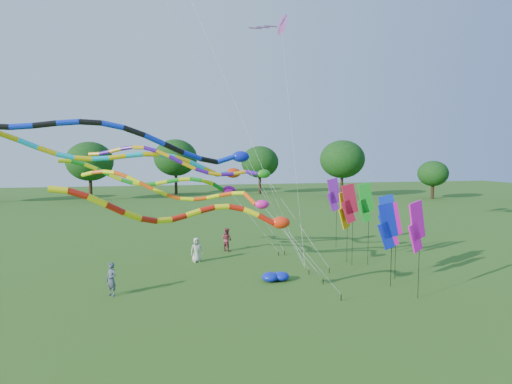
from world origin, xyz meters
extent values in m
plane|color=#295B18|center=(0.00, 0.00, 0.00)|extent=(160.00, 160.00, 0.00)
cylinder|color=#382314|center=(35.45, 39.18, 1.34)|extent=(0.50, 0.50, 2.69)
ellipsoid|color=#13380F|center=(35.45, 39.18, 4.85)|extent=(5.67, 5.67, 4.82)
cylinder|color=#382314|center=(24.19, 47.20, 1.74)|extent=(0.50, 0.50, 3.48)
ellipsoid|color=#13380F|center=(24.19, 47.20, 6.29)|extent=(7.35, 7.35, 6.25)
cylinder|color=#382314|center=(12.37, 57.51, 1.32)|extent=(0.50, 0.50, 2.63)
ellipsoid|color=#13380F|center=(12.37, 57.51, 4.75)|extent=(5.56, 5.56, 4.72)
cylinder|color=#382314|center=(-2.94, 58.75, 1.15)|extent=(0.50, 0.50, 2.31)
ellipsoid|color=#13380F|center=(-2.94, 58.75, 4.16)|extent=(4.87, 4.87, 4.14)
cylinder|color=#382314|center=(-15.68, 48.65, 1.42)|extent=(0.50, 0.50, 2.85)
ellipsoid|color=#13380F|center=(-15.68, 48.65, 5.14)|extent=(6.01, 6.01, 5.11)
cylinder|color=black|center=(2.59, -0.87, 0.15)|extent=(0.05, 0.05, 0.30)
cylinder|color=silver|center=(1.02, -1.12, 2.09)|extent=(0.02, 0.02, 4.81)
ellipsoid|color=#FF300D|center=(-0.54, -1.38, 3.90)|extent=(0.83, 0.54, 0.54)
cylinder|color=red|center=(-1.21, -1.39, 4.08)|extent=(0.24, 0.24, 0.74)
cylinder|color=#FFF00D|center=(-1.85, -1.31, 4.39)|extent=(0.24, 0.24, 0.70)
cylinder|color=red|center=(-2.49, -1.26, 4.59)|extent=(0.24, 0.24, 0.65)
cylinder|color=#FFF00D|center=(-3.11, -1.27, 4.65)|extent=(0.24, 0.24, 0.62)
cylinder|color=red|center=(-3.73, -1.35, 4.58)|extent=(0.24, 0.24, 0.63)
cylinder|color=#FFF00D|center=(-4.34, -1.49, 4.44)|extent=(0.24, 0.24, 0.65)
cylinder|color=red|center=(-4.94, -1.69, 4.31)|extent=(0.24, 0.24, 0.65)
cylinder|color=#FFF00D|center=(-5.52, -1.95, 4.26)|extent=(0.24, 0.24, 0.65)
cylinder|color=red|center=(-6.11, -2.23, 4.34)|extent=(0.24, 0.24, 0.67)
cylinder|color=#FFF00D|center=(-6.69, -2.52, 4.56)|extent=(0.24, 0.24, 0.71)
cylinder|color=red|center=(-7.28, -2.79, 4.88)|extent=(0.24, 0.24, 0.73)
cylinder|color=#FFF00D|center=(-7.87, -3.02, 5.22)|extent=(0.24, 0.24, 0.71)
cylinder|color=red|center=(-8.47, -3.20, 5.49)|extent=(0.24, 0.24, 0.66)
cylinder|color=#FFF00D|center=(-9.08, -3.30, 5.65)|extent=(0.24, 0.24, 0.63)
cylinder|color=black|center=(2.71, 1.71, 0.15)|extent=(0.05, 0.05, 0.30)
cylinder|color=silver|center=(1.18, 2.30, 2.25)|extent=(0.02, 0.02, 5.12)
ellipsoid|color=#FA1B93|center=(-0.35, 2.88, 4.22)|extent=(0.76, 0.49, 0.49)
cylinder|color=#FF510D|center=(-0.91, 3.38, 4.49)|extent=(0.22, 0.22, 1.03)
cylinder|color=#F2FF0D|center=(-1.46, 3.88, 4.75)|extent=(0.22, 0.22, 0.70)
cylinder|color=#FF510D|center=(-2.12, 4.13, 4.67)|extent=(0.22, 0.22, 0.71)
cylinder|color=#F2FF0D|center=(-2.79, 4.30, 4.54)|extent=(0.22, 0.22, 0.72)
cylinder|color=#FF510D|center=(-3.49, 4.43, 4.44)|extent=(0.22, 0.22, 0.72)
cylinder|color=#F2FF0D|center=(-4.21, 4.52, 4.43)|extent=(0.22, 0.22, 0.73)
cylinder|color=#FF510D|center=(-4.93, 4.59, 4.56)|extent=(0.22, 0.22, 0.75)
cylinder|color=#F2FF0D|center=(-5.64, 4.66, 4.83)|extent=(0.22, 0.22, 0.79)
cylinder|color=#FF510D|center=(-6.35, 4.77, 5.17)|extent=(0.22, 0.22, 0.80)
cylinder|color=#F2FF0D|center=(-7.04, 4.92, 5.51)|extent=(0.22, 0.22, 0.77)
cylinder|color=#FF510D|center=(-7.71, 5.13, 5.78)|extent=(0.22, 0.22, 0.73)
cylinder|color=#F2FF0D|center=(-8.35, 5.40, 5.92)|extent=(0.22, 0.22, 0.70)
cylinder|color=#FF510D|center=(-8.97, 5.74, 5.91)|extent=(0.22, 0.22, 0.71)
cylinder|color=#F2FF0D|center=(-9.57, 6.12, 5.80)|extent=(0.22, 0.22, 0.73)
cylinder|color=black|center=(3.88, 3.70, 0.15)|extent=(0.05, 0.05, 0.30)
cylinder|color=silver|center=(2.04, 4.22, 3.02)|extent=(0.02, 0.02, 6.69)
ellipsoid|color=#1E8217|center=(0.21, 4.74, 5.77)|extent=(0.78, 0.50, 0.50)
cylinder|color=#410D98|center=(-0.41, 5.15, 5.82)|extent=(0.23, 0.23, 0.86)
cylinder|color=orange|center=(-1.06, 5.50, 5.81)|extent=(0.23, 0.23, 0.74)
cylinder|color=#410D98|center=(-1.79, 5.55, 5.73)|extent=(0.23, 0.23, 0.74)
cylinder|color=orange|center=(-2.53, 5.56, 5.76)|extent=(0.23, 0.23, 0.75)
cylinder|color=#410D98|center=(-3.27, 5.57, 5.93)|extent=(0.23, 0.23, 0.78)
cylinder|color=orange|center=(-4.01, 5.60, 6.22)|extent=(0.23, 0.23, 0.81)
cylinder|color=#410D98|center=(-4.73, 5.67, 6.58)|extent=(0.23, 0.23, 0.81)
cylinder|color=orange|center=(-5.44, 5.79, 6.92)|extent=(0.23, 0.23, 0.78)
cylinder|color=#410D98|center=(-6.13, 5.98, 7.17)|extent=(0.23, 0.23, 0.74)
cylinder|color=orange|center=(-6.80, 6.23, 7.28)|extent=(0.23, 0.23, 0.72)
cylinder|color=#410D98|center=(-7.46, 6.55, 7.25)|extent=(0.23, 0.23, 0.74)
cylinder|color=orange|center=(-8.10, 6.90, 7.12)|extent=(0.23, 0.23, 0.75)
cylinder|color=#410D98|center=(-8.74, 7.28, 6.98)|extent=(0.23, 0.23, 0.75)
cylinder|color=orange|center=(-9.37, 7.66, 6.91)|extent=(0.23, 0.23, 0.74)
cylinder|color=black|center=(2.61, 3.62, 0.15)|extent=(0.05, 0.05, 0.30)
cylinder|color=silver|center=(0.56, 3.25, 3.52)|extent=(0.02, 0.02, 7.71)
ellipsoid|color=#0C1CB5|center=(-1.50, 2.89, 6.76)|extent=(0.91, 0.59, 0.59)
cylinder|color=#0D2BD1|center=(-2.30, 2.77, 6.62)|extent=(0.26, 0.26, 0.97)
cylinder|color=black|center=(-3.20, 2.53, 6.57)|extent=(0.26, 0.26, 0.96)
cylinder|color=#0D2BD1|center=(-4.08, 2.19, 6.81)|extent=(0.26, 0.26, 0.99)
cylinder|color=black|center=(-4.96, 1.87, 7.16)|extent=(0.26, 0.26, 1.02)
cylinder|color=#0D2BD1|center=(-5.85, 1.61, 7.56)|extent=(0.26, 0.26, 1.01)
cylinder|color=black|center=(-6.76, 1.40, 7.92)|extent=(0.26, 0.26, 0.98)
cylinder|color=#0D2BD1|center=(-7.67, 1.27, 8.18)|extent=(0.26, 0.26, 0.95)
cylinder|color=black|center=(-8.60, 1.20, 8.29)|extent=(0.26, 0.26, 0.93)
cylinder|color=#0D2BD1|center=(-9.54, 1.18, 8.27)|extent=(0.26, 0.26, 0.94)
cylinder|color=black|center=(-10.48, 1.20, 8.17)|extent=(0.26, 0.26, 0.95)
cylinder|color=#0D2BD1|center=(-11.42, 1.23, 8.07)|extent=(0.26, 0.26, 0.95)
cylinder|color=black|center=(2.61, 8.56, 0.15)|extent=(0.05, 0.05, 0.30)
cylinder|color=silver|center=(0.76, 8.12, 3.00)|extent=(0.02, 0.02, 6.63)
ellipsoid|color=red|center=(-1.09, 7.69, 5.71)|extent=(0.99, 0.63, 0.63)
cylinder|color=#0CB8DC|center=(-1.82, 7.32, 5.68)|extent=(0.29, 0.29, 0.98)
cylinder|color=#DAB90B|center=(-2.63, 6.87, 5.85)|extent=(0.29, 0.29, 0.98)
cylinder|color=#0CB8DC|center=(-3.48, 6.59, 6.25)|extent=(0.29, 0.29, 0.97)
cylinder|color=#DAB90B|center=(-4.34, 6.38, 6.59)|extent=(0.29, 0.29, 0.94)
cylinder|color=#0CB8DC|center=(-5.22, 6.24, 6.81)|extent=(0.29, 0.29, 0.91)
cylinder|color=#DAB90B|center=(-6.12, 6.16, 6.89)|extent=(0.29, 0.29, 0.90)
cylinder|color=#0CB8DC|center=(-7.02, 6.12, 6.84)|extent=(0.29, 0.29, 0.91)
cylinder|color=#DAB90B|center=(-7.93, 6.10, 6.74)|extent=(0.29, 0.29, 0.92)
cylinder|color=#0CB8DC|center=(-8.84, 6.08, 6.65)|extent=(0.29, 0.29, 0.91)
cylinder|color=#DAB90B|center=(-9.75, 6.04, 6.66)|extent=(0.29, 0.29, 0.91)
cylinder|color=#0CB8DC|center=(-10.64, 5.96, 6.80)|extent=(0.29, 0.29, 0.92)
cylinder|color=#DAB90B|center=(-11.52, 5.81, 7.07)|extent=(0.29, 0.29, 0.95)
cylinder|color=#0CB8DC|center=(-12.39, 5.60, 7.43)|extent=(0.29, 0.29, 0.97)
cylinder|color=#DAB90B|center=(-13.24, 5.32, 7.80)|extent=(0.29, 0.29, 0.96)
cylinder|color=black|center=(2.15, 8.41, 0.15)|extent=(0.05, 0.05, 0.30)
cylinder|color=silver|center=(0.45, 8.45, 2.42)|extent=(0.02, 0.02, 5.46)
ellipsoid|color=#9A0E8C|center=(-1.25, 8.49, 4.56)|extent=(0.90, 0.58, 0.58)
cylinder|color=#138F1B|center=(-1.96, 8.23, 4.78)|extent=(0.26, 0.26, 1.00)
cylinder|color=#CBE50C|center=(-2.68, 8.01, 5.13)|extent=(0.26, 0.26, 0.76)
cylinder|color=#138F1B|center=(-3.39, 8.12, 5.29)|extent=(0.26, 0.26, 0.73)
cylinder|color=#CBE50C|center=(-4.11, 8.28, 5.31)|extent=(0.26, 0.26, 0.74)
cylinder|color=#138F1B|center=(-4.82, 8.48, 5.22)|extent=(0.26, 0.26, 0.75)
cylinder|color=#CBE50C|center=(-5.53, 8.69, 5.09)|extent=(0.26, 0.26, 0.75)
cylinder|color=#138F1B|center=(-6.24, 8.88, 5.00)|extent=(0.26, 0.26, 0.74)
cylinder|color=#CBE50C|center=(-6.95, 9.04, 5.01)|extent=(0.26, 0.26, 0.73)
cylinder|color=#138F1B|center=(-7.67, 9.15, 5.16)|extent=(0.26, 0.26, 0.75)
cylinder|color=#CBE50C|center=(-8.38, 9.19, 5.44)|extent=(0.26, 0.26, 0.79)
cylinder|color=#138F1B|center=(-9.10, 9.16, 5.79)|extent=(0.26, 0.26, 0.81)
cylinder|color=#CBE50C|center=(-9.82, 9.07, 6.13)|extent=(0.26, 0.26, 0.79)
cylinder|color=#138F1B|center=(-10.53, 8.92, 6.38)|extent=(0.26, 0.26, 0.76)
cylinder|color=#CBE50C|center=(-11.25, 8.75, 6.49)|extent=(0.26, 0.26, 0.74)
cylinder|color=black|center=(2.50, 4.00, 0.15)|extent=(0.04, 0.04, 0.30)
cylinder|color=silver|center=(-1.13, 5.90, 9.57)|extent=(0.01, 0.01, 20.27)
cylinder|color=black|center=(2.50, 4.00, 0.15)|extent=(0.04, 0.04, 0.30)
cylinder|color=silver|center=(-3.53, 3.40, 11.36)|extent=(0.01, 0.01, 25.21)
cylinder|color=black|center=(2.50, 4.00, 0.15)|extent=(0.04, 0.04, 0.30)
cylinder|color=silver|center=(2.51, 6.69, 7.96)|extent=(0.01, 0.01, 16.24)
cone|color=purple|center=(2.52, 9.37, 15.62)|extent=(1.48, 1.58, 1.57)
cube|color=purple|center=(1.82, 9.37, 15.47)|extent=(0.90, 0.12, 0.04)
cube|color=purple|center=(1.27, 9.37, 15.35)|extent=(0.90, 0.12, 0.04)
cube|color=purple|center=(0.72, 9.37, 15.23)|extent=(0.90, 0.12, 0.04)
cylinder|color=black|center=(6.02, 0.62, 2.04)|extent=(0.02, 0.02, 4.08)
cube|color=#0D1EBD|center=(5.80, 0.63, 3.48)|extent=(1.16, 0.14, 1.93)
cube|color=#0D1EBD|center=(5.72, 0.63, 2.68)|extent=(1.01, 0.13, 1.51)
cylinder|color=black|center=(6.89, 2.08, 2.17)|extent=(0.02, 0.02, 4.33)
cube|color=#0D30B9|center=(6.68, 2.14, 3.73)|extent=(1.14, 0.39, 1.93)
cube|color=#0D30B9|center=(6.61, 2.16, 2.93)|extent=(0.99, 0.35, 1.51)
cylinder|color=black|center=(6.97, 1.79, 1.97)|extent=(0.02, 0.02, 3.93)
cube|color=#E00CA4|center=(6.75, 1.83, 3.33)|extent=(1.15, 0.28, 1.93)
cube|color=#E00CA4|center=(6.67, 1.84, 2.53)|extent=(1.00, 0.25, 1.51)
cylinder|color=black|center=(7.08, 10.14, 2.41)|extent=(0.02, 0.02, 4.82)
cube|color=purple|center=(6.86, 10.13, 4.22)|extent=(1.16, 0.10, 1.93)
cube|color=purple|center=(6.78, 10.13, 3.42)|extent=(1.01, 0.10, 1.51)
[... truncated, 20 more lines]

